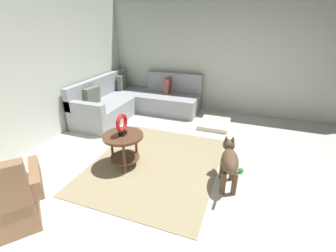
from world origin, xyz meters
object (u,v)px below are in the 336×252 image
(side_table, at_px, (123,142))
(dog_toy_ball, at_px, (241,170))
(dog_bed_mat, at_px, (215,123))
(torus_sculpture, at_px, (122,124))
(armchair, at_px, (3,204))
(sectional_couch, at_px, (135,102))
(dog, at_px, (229,161))

(side_table, height_order, dog_toy_ball, side_table)
(side_table, bearing_deg, dog_bed_mat, -27.29)
(torus_sculpture, xyz_separation_m, dog_toy_ball, (0.43, -1.71, -0.67))
(dog_bed_mat, distance_m, dog_toy_ball, 1.73)
(side_table, relative_size, torus_sculpture, 1.84)
(dog_toy_ball, bearing_deg, armchair, 129.45)
(sectional_couch, bearing_deg, dog, -128.67)
(side_table, height_order, dog, dog)
(sectional_couch, bearing_deg, dog_bed_mat, -90.36)
(side_table, bearing_deg, armchair, 157.67)
(side_table, bearing_deg, dog, -86.53)
(torus_sculpture, height_order, dog_toy_ball, torus_sculpture)
(side_table, distance_m, torus_sculpture, 0.29)
(armchair, distance_m, torus_sculpture, 1.64)
(dog_bed_mat, bearing_deg, dog, -165.56)
(torus_sculpture, xyz_separation_m, dog_bed_mat, (2.03, -1.05, -0.67))
(dog_bed_mat, relative_size, dog_toy_ball, 9.92)
(dog, height_order, dog_toy_ball, dog)
(armchair, relative_size, torus_sculpture, 3.06)
(sectional_couch, xyz_separation_m, dog_toy_ball, (-1.61, -2.60, -0.25))
(armchair, distance_m, side_table, 1.60)
(side_table, bearing_deg, sectional_couch, 23.54)
(armchair, distance_m, dog_toy_ball, 3.01)
(torus_sculpture, bearing_deg, armchair, 157.67)
(sectional_couch, height_order, dog_toy_ball, sectional_couch)
(side_table, xyz_separation_m, dog, (0.09, -1.54, -0.04))
(sectional_couch, relative_size, torus_sculpture, 6.90)
(sectional_couch, height_order, dog, sectional_couch)
(side_table, height_order, dog_bed_mat, side_table)
(torus_sculpture, bearing_deg, dog, -86.53)
(dog, relative_size, dog_toy_ball, 10.43)
(sectional_couch, relative_size, dog_toy_ball, 27.89)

